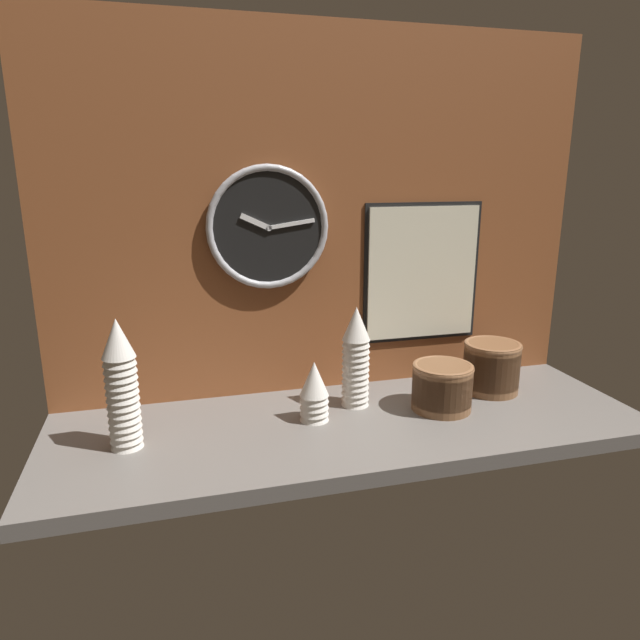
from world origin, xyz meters
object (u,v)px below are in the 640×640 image
object	(u,v)px
cup_stack_far_left	(122,385)
wall_clock	(268,228)
cup_stack_center	(314,391)
menu_board	(422,273)
bowl_stack_far_right	(491,366)
cup_stack_center_right	(356,357)
bowl_stack_right	(442,386)

from	to	relation	value
cup_stack_far_left	wall_clock	world-z (taller)	wall_clock
cup_stack_center	menu_board	size ratio (longest dim) A/B	0.39
wall_clock	menu_board	xyz separation A→B (cm)	(48.09, 0.89, -15.34)
menu_board	cup_stack_far_left	bearing A→B (deg)	-164.15
bowl_stack_far_right	wall_clock	world-z (taller)	wall_clock
cup_stack_center_right	wall_clock	size ratio (longest dim) A/B	0.84
cup_stack_center	bowl_stack_far_right	bearing A→B (deg)	6.22
cup_stack_far_left	cup_stack_center	xyz separation A→B (cm)	(48.19, 3.01, -8.00)
wall_clock	menu_board	world-z (taller)	wall_clock
wall_clock	cup_stack_center	bearing A→B (deg)	-70.04
cup_stack_center_right	menu_board	distance (cm)	36.57
cup_stack_center	bowl_stack_far_right	size ratio (longest dim) A/B	0.98
cup_stack_center_right	bowl_stack_right	size ratio (longest dim) A/B	1.71
cup_stack_center_right	menu_board	size ratio (longest dim) A/B	0.68
bowl_stack_far_right	bowl_stack_right	xyz separation A→B (cm)	(-20.61, -8.36, -1.07)
cup_stack_center	wall_clock	xyz separation A→B (cm)	(-7.72, 21.25, 41.65)
menu_board	bowl_stack_far_right	bearing A→B (deg)	-43.41
bowl_stack_right	cup_stack_center_right	bearing A→B (deg)	158.40
cup_stack_far_left	wall_clock	bearing A→B (deg)	30.94
cup_stack_far_left	cup_stack_center_right	distance (cm)	62.91
cup_stack_far_left	cup_stack_center_right	bearing A→B (deg)	9.01
bowl_stack_right	bowl_stack_far_right	bearing A→B (deg)	22.07
bowl_stack_far_right	menu_board	distance (cm)	35.26
bowl_stack_far_right	menu_board	xyz separation A→B (cm)	(-16.81, 15.90, 26.61)
cup_stack_center_right	bowl_stack_right	xyz separation A→B (cm)	(22.65, -8.97, -7.58)
cup_stack_center	bowl_stack_right	bearing A→B (deg)	-3.32
wall_clock	cup_stack_far_left	bearing A→B (deg)	-149.06
cup_stack_center	menu_board	bearing A→B (deg)	28.74
cup_stack_far_left	menu_board	world-z (taller)	menu_board
menu_board	cup_stack_center	bearing A→B (deg)	-151.26
cup_stack_far_left	bowl_stack_right	distance (cm)	85.28
cup_stack_far_left	bowl_stack_far_right	distance (cm)	106.10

